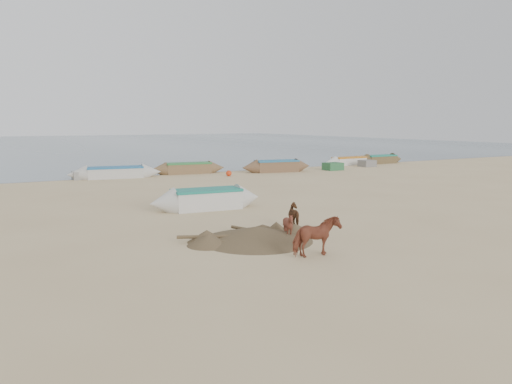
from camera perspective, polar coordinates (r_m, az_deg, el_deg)
ground at (r=19.17m, az=5.95°, el=-4.42°), size 140.00×140.00×0.00m
sea at (r=97.89m, az=-23.31°, el=4.98°), size 160.00×160.00×0.00m
cow_adult at (r=15.46m, az=6.90°, el=-5.08°), size 1.52×0.77×1.25m
calf_front at (r=17.63m, az=3.75°, el=-3.88°), size 1.14×1.09×0.97m
calf_right at (r=19.66m, az=4.66°, el=-2.68°), size 0.95×1.06×0.94m
near_canoe at (r=23.74m, az=-5.67°, el=-0.81°), size 5.51×1.89×0.97m
debris_pile at (r=17.48m, az=0.03°, el=-4.76°), size 4.20×4.20×0.49m
waterline_canoes at (r=38.22m, az=-12.00°, el=2.32°), size 54.08×4.38×0.97m
beach_clutter at (r=38.03m, az=-6.01°, el=2.23°), size 43.45×4.97×0.64m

